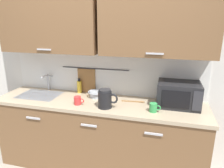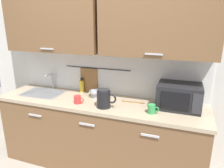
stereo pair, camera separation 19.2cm
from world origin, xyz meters
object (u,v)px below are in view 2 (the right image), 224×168
at_px(mug_near_sink, 78,100).
at_px(wooden_spoon, 136,102).
at_px(dish_soap_bottle, 82,86).
at_px(mixing_bowl, 98,93).
at_px(mug_by_kettle, 152,109).
at_px(microwave, 179,96).
at_px(electric_kettle, 104,99).

height_order(mug_near_sink, wooden_spoon, mug_near_sink).
height_order(dish_soap_bottle, wooden_spoon, dish_soap_bottle).
relative_size(mixing_bowl, mug_by_kettle, 1.78).
bearing_deg(mug_near_sink, mug_by_kettle, 1.26).
height_order(mixing_bowl, mug_by_kettle, mug_by_kettle).
relative_size(mug_by_kettle, wooden_spoon, 0.43).
bearing_deg(microwave, mug_by_kettle, -136.39).
xyz_separation_m(mixing_bowl, wooden_spoon, (0.51, -0.04, -0.04)).
height_order(microwave, wooden_spoon, microwave).
height_order(electric_kettle, mixing_bowl, electric_kettle).
distance_m(mixing_bowl, mug_by_kettle, 0.77).
bearing_deg(mixing_bowl, dish_soap_bottle, 159.56).
height_order(dish_soap_bottle, mug_near_sink, dish_soap_bottle).
bearing_deg(mixing_bowl, mug_near_sink, -113.89).
height_order(electric_kettle, mug_near_sink, electric_kettle).
bearing_deg(microwave, wooden_spoon, -178.39).
height_order(microwave, dish_soap_bottle, microwave).
relative_size(dish_soap_bottle, mug_by_kettle, 1.63).
distance_m(mug_near_sink, mug_by_kettle, 0.85).
height_order(microwave, electric_kettle, microwave).
bearing_deg(microwave, dish_soap_bottle, 174.11).
bearing_deg(mug_near_sink, mixing_bowl, 66.11).
xyz_separation_m(microwave, mug_by_kettle, (-0.25, -0.24, -0.09)).
xyz_separation_m(dish_soap_bottle, mixing_bowl, (0.27, -0.10, -0.04)).
bearing_deg(mug_near_sink, microwave, 13.25).
bearing_deg(electric_kettle, dish_soap_bottle, 140.76).
bearing_deg(microwave, mug_near_sink, -166.75).
bearing_deg(electric_kettle, microwave, 18.47).
bearing_deg(dish_soap_bottle, electric_kettle, -39.24).
relative_size(microwave, mug_by_kettle, 3.83).
bearing_deg(mug_by_kettle, mug_near_sink, -178.74).
relative_size(microwave, wooden_spoon, 1.66).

